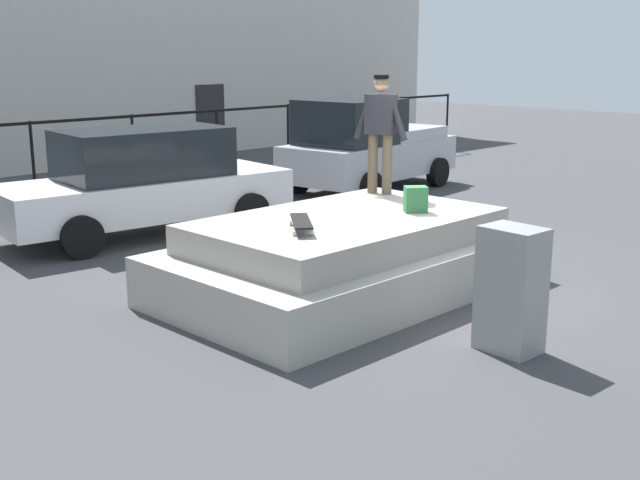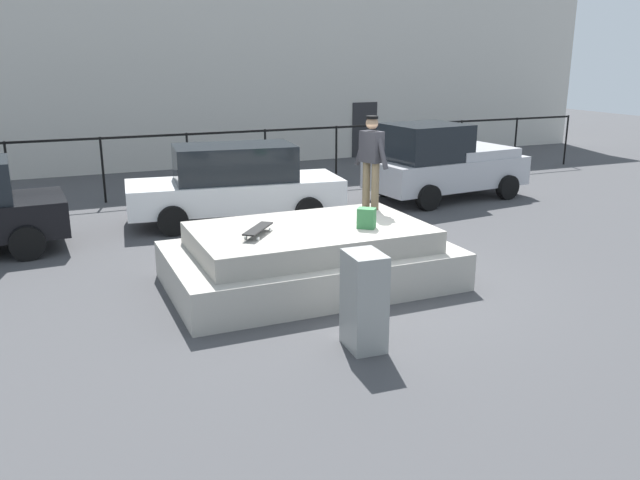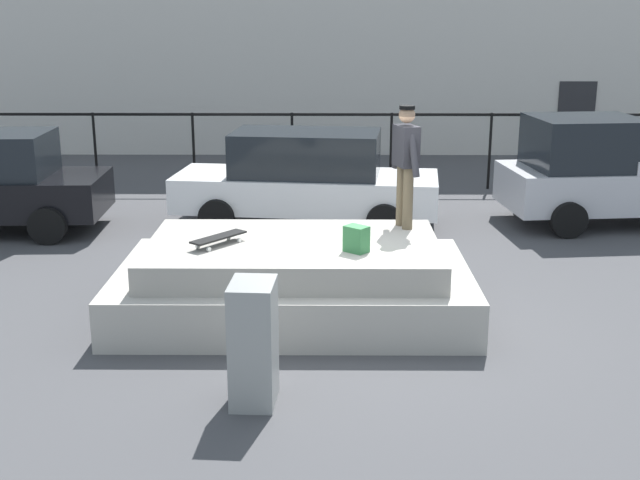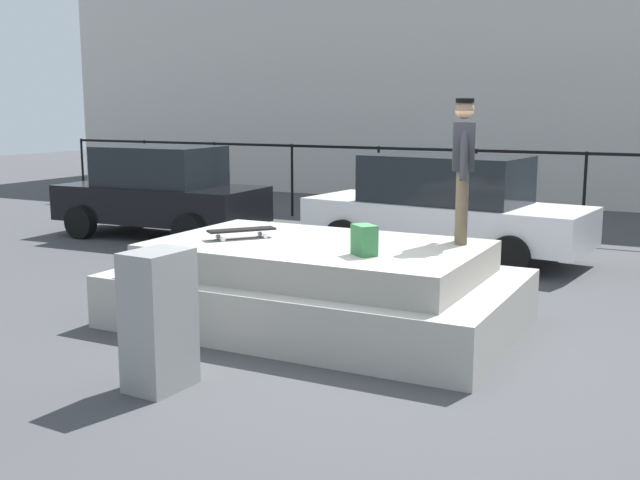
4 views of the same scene
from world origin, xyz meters
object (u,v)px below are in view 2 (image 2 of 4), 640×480
skateboarder (371,156)px  car_white_sedan_mid (235,183)px  skateboard (258,229)px  car_silver_pickup_far (442,162)px  backpack (367,218)px  utility_box (364,301)px

skateboarder → car_white_sedan_mid: skateboarder is taller
skateboarder → skateboard: bearing=-159.2°
skateboard → car_silver_pickup_far: car_silver_pickup_far is taller
skateboarder → car_silver_pickup_far: bearing=43.5°
skateboarder → car_silver_pickup_far: skateboarder is taller
backpack → car_white_sedan_mid: car_white_sedan_mid is taller
skateboarder → utility_box: size_ratio=1.30×
backpack → utility_box: bearing=102.2°
backpack → utility_box: (-1.10, -2.09, -0.50)m
car_silver_pickup_far → backpack: bearing=-133.4°
skateboard → car_white_sedan_mid: bearing=78.1°
car_silver_pickup_far → utility_box: bearing=-129.5°
skateboarder → backpack: (-0.70, -1.20, -0.79)m
backpack → car_silver_pickup_far: 7.17m
skateboard → car_white_sedan_mid: size_ratio=0.15×
car_white_sedan_mid → skateboard: bearing=-101.9°
backpack → car_silver_pickup_far: car_silver_pickup_far is taller
car_silver_pickup_far → utility_box: (-6.03, -7.30, -0.33)m
skateboard → utility_box: bearing=-75.0°
car_white_sedan_mid → car_silver_pickup_far: size_ratio=1.13×
skateboard → backpack: (1.74, -0.28, 0.06)m
skateboarder → skateboard: (-2.44, -0.92, -0.86)m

